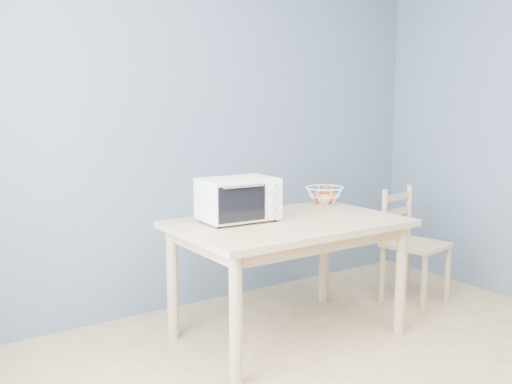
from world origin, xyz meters
TOP-DOWN VIEW (x-y plane):
  - room at (0.00, 0.00)m, footprint 4.01×4.51m
  - dining_table at (0.13, 1.37)m, footprint 1.40×0.90m
  - toaster_oven at (-0.16, 1.53)m, footprint 0.47×0.35m
  - fruit_basket at (0.68, 1.67)m, footprint 0.37×0.37m
  - dining_chair at (1.28, 1.38)m, footprint 0.46×0.46m

SIDE VIEW (x-z plane):
  - dining_chair at x=1.28m, z-range -0.01..0.85m
  - dining_table at x=0.13m, z-range 0.27..1.02m
  - fruit_basket at x=0.68m, z-range 0.75..0.89m
  - toaster_oven at x=-0.16m, z-range 0.76..1.02m
  - room at x=0.00m, z-range -0.01..2.61m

